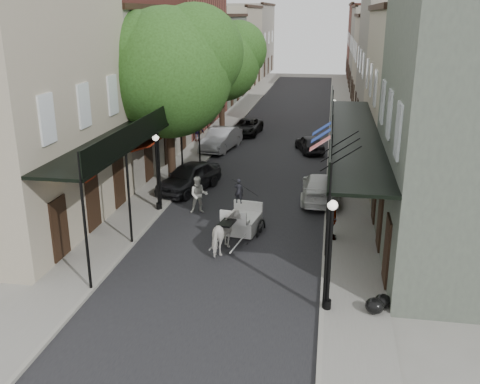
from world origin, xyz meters
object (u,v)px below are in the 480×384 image
at_px(lamppost_right_near, 330,254).
at_px(car_left_mid, 221,139).
at_px(carriage, 245,208).
at_px(tree_far, 226,59).
at_px(car_left_near, 189,177).
at_px(pedestrian_walking, 199,195).
at_px(lamppost_left, 157,171).
at_px(car_right_near, 321,187).
at_px(car_right_far, 310,144).
at_px(pedestrian_sidewalk_right, 332,219).
at_px(tree_near, 176,67).
at_px(pedestrian_sidewalk_left, 197,130).
at_px(horse, 226,233).
at_px(car_left_far, 247,127).
at_px(lamppost_right_far, 333,127).

relative_size(lamppost_right_near, car_left_mid, 0.79).
bearing_deg(carriage, tree_far, 112.20).
relative_size(car_left_near, car_left_mid, 0.96).
bearing_deg(pedestrian_walking, lamppost_left, 169.12).
distance_m(car_right_near, car_right_far, 10.05).
height_order(lamppost_right_near, carriage, lamppost_right_near).
distance_m(pedestrian_sidewalk_right, car_left_near, 9.49).
xyz_separation_m(tree_near, lamppost_left, (0.10, -4.18, -4.44)).
bearing_deg(pedestrian_sidewalk_left, lamppost_right_near, 91.25).
bearing_deg(car_right_far, car_left_near, 40.60).
bearing_deg(lamppost_right_near, horse, 135.56).
xyz_separation_m(tree_near, car_right_near, (7.80, -1.18, -5.80)).
bearing_deg(pedestrian_walking, car_right_far, 55.49).
bearing_deg(car_left_far, lamppost_left, -90.77).
height_order(horse, carriage, carriage).
distance_m(carriage, pedestrian_sidewalk_left, 17.22).
bearing_deg(tree_far, pedestrian_walking, -83.32).
bearing_deg(tree_far, lamppost_right_far, -36.51).
height_order(pedestrian_sidewalk_right, car_right_far, pedestrian_sidewalk_right).
distance_m(horse, carriage, 2.48).
bearing_deg(car_left_far, car_right_near, -63.55).
relative_size(tree_far, car_right_near, 1.82).
xyz_separation_m(horse, pedestrian_sidewalk_left, (-5.81, 18.50, 0.17)).
distance_m(car_left_mid, car_right_far, 6.21).
bearing_deg(pedestrian_walking, lamppost_right_far, 47.98).
xyz_separation_m(tree_near, tree_far, (-0.05, 14.00, -0.65)).
height_order(horse, pedestrian_walking, pedestrian_walking).
height_order(lamppost_right_near, horse, lamppost_right_near).
relative_size(pedestrian_sidewalk_left, car_right_far, 0.47).
distance_m(lamppost_left, car_left_near, 3.63).
height_order(pedestrian_sidewalk_left, pedestrian_sidewalk_right, pedestrian_sidewalk_right).
bearing_deg(horse, tree_near, -53.77).
relative_size(car_left_far, car_right_near, 0.92).
relative_size(pedestrian_walking, car_right_far, 0.50).
height_order(tree_near, car_left_mid, tree_near).
bearing_deg(lamppost_right_far, lamppost_left, -124.35).
height_order(horse, car_left_mid, horse).
relative_size(tree_far, car_right_far, 2.40).
bearing_deg(tree_near, pedestrian_walking, -63.02).
height_order(car_left_far, car_right_far, car_right_far).
bearing_deg(car_left_far, car_left_mid, -96.58).
distance_m(carriage, pedestrian_walking, 3.03).
bearing_deg(car_right_far, pedestrian_sidewalk_right, 78.68).
height_order(lamppost_right_far, car_left_near, lamppost_right_far).
distance_m(pedestrian_sidewalk_left, car_left_near, 11.42).
distance_m(pedestrian_sidewalk_right, car_left_mid, 16.83).
relative_size(lamppost_left, lamppost_right_far, 1.00).
relative_size(tree_near, car_left_far, 2.22).
xyz_separation_m(horse, carriage, (0.38, 2.43, 0.24)).
xyz_separation_m(tree_far, lamppost_left, (0.15, -18.18, -3.79)).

